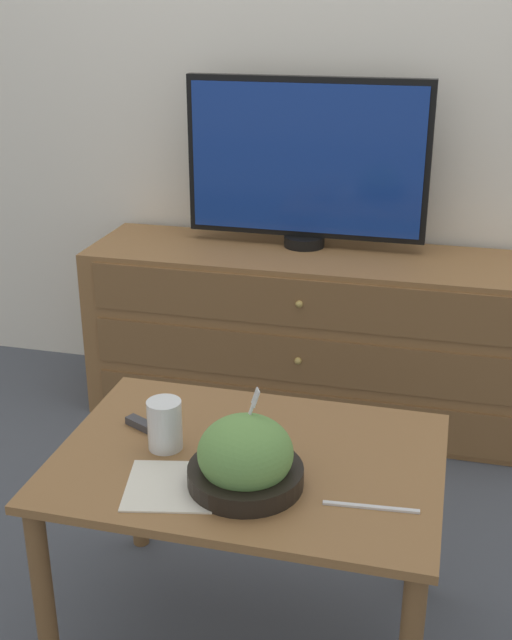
% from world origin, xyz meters
% --- Properties ---
extents(ground_plane, '(12.00, 12.00, 0.00)m').
position_xyz_m(ground_plane, '(0.00, 0.00, 0.00)').
color(ground_plane, '#474C56').
extents(wall_back, '(12.00, 0.05, 2.60)m').
position_xyz_m(wall_back, '(0.00, 0.03, 1.30)').
color(wall_back, white).
rests_on(wall_back, ground_plane).
extents(dresser, '(1.55, 0.45, 0.60)m').
position_xyz_m(dresser, '(0.05, -0.25, 0.30)').
color(dresser, olive).
rests_on(dresser, ground_plane).
extents(tv, '(0.82, 0.14, 0.57)m').
position_xyz_m(tv, '(0.01, -0.16, 0.90)').
color(tv, black).
rests_on(tv, dresser).
extents(coffee_table, '(0.83, 0.59, 0.49)m').
position_xyz_m(coffee_table, '(0.12, -1.37, 0.41)').
color(coffee_table, olive).
rests_on(coffee_table, ground_plane).
extents(takeout_bowl, '(0.24, 0.24, 0.20)m').
position_xyz_m(takeout_bowl, '(0.14, -1.47, 0.55)').
color(takeout_bowl, black).
rests_on(takeout_bowl, coffee_table).
extents(drink_cup, '(0.08, 0.08, 0.11)m').
position_xyz_m(drink_cup, '(-0.06, -1.38, 0.54)').
color(drink_cup, beige).
rests_on(drink_cup, coffee_table).
extents(napkin, '(0.22, 0.22, 0.00)m').
position_xyz_m(napkin, '(-0.00, -1.52, 0.49)').
color(napkin, silver).
rests_on(napkin, coffee_table).
extents(knife, '(0.19, 0.03, 0.01)m').
position_xyz_m(knife, '(0.40, -1.49, 0.49)').
color(knife, silver).
rests_on(knife, coffee_table).
extents(remote_control, '(0.14, 0.08, 0.02)m').
position_xyz_m(remote_control, '(-0.12, -1.32, 0.50)').
color(remote_control, '#38383D').
rests_on(remote_control, coffee_table).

